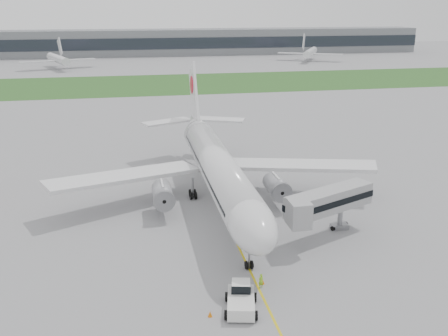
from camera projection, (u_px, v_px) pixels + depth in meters
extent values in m
plane|color=#959598|center=(223.00, 214.00, 68.31)|extent=(600.00, 600.00, 0.00)
cube|color=#2E5D22|center=(160.00, 84.00, 180.19)|extent=(600.00, 50.00, 0.02)
cube|color=slate|center=(145.00, 42.00, 280.56)|extent=(320.00, 22.00, 14.00)
cube|color=#21262F|center=(146.00, 44.00, 270.31)|extent=(320.00, 0.60, 6.00)
cylinder|color=silver|center=(218.00, 167.00, 70.29)|extent=(5.00, 38.00, 5.00)
ellipsoid|color=silver|center=(251.00, 223.00, 52.11)|extent=(5.00, 11.00, 5.00)
cube|color=black|center=(253.00, 219.00, 50.90)|extent=(3.20, 1.54, 1.14)
cone|color=silver|center=(196.00, 126.00, 90.55)|extent=(5.00, 10.53, 6.16)
cube|color=silver|center=(124.00, 176.00, 70.16)|extent=(22.13, 13.52, 1.70)
cube|color=silver|center=(300.00, 165.00, 74.90)|extent=(22.13, 13.52, 1.70)
cylinder|color=#9B9CA0|center=(163.00, 194.00, 67.31)|extent=(2.70, 5.20, 2.70)
cylinder|color=#9B9CA0|center=(277.00, 186.00, 70.23)|extent=(2.70, 5.20, 2.70)
cube|color=silver|center=(194.00, 97.00, 90.36)|extent=(0.45, 10.90, 12.76)
cylinder|color=red|center=(193.00, 85.00, 90.67)|extent=(0.60, 3.20, 3.20)
cube|color=silver|center=(167.00, 122.00, 91.85)|extent=(9.54, 6.34, 0.35)
cube|color=silver|center=(220.00, 120.00, 93.67)|extent=(9.54, 6.34, 0.35)
cylinder|color=gray|center=(249.00, 256.00, 53.84)|extent=(0.24, 0.24, 3.10)
cylinder|color=black|center=(193.00, 194.00, 74.08)|extent=(1.40, 1.10, 1.10)
cylinder|color=black|center=(235.00, 191.00, 75.25)|extent=(1.40, 1.10, 1.10)
cube|color=silver|center=(241.00, 303.00, 46.72)|extent=(3.41, 4.92, 1.20)
cube|color=silver|center=(241.00, 286.00, 47.54)|extent=(2.10, 1.95, 1.00)
cube|color=black|center=(241.00, 286.00, 47.53)|extent=(2.16, 2.01, 0.85)
cylinder|color=black|center=(227.00, 297.00, 48.28)|extent=(0.54, 0.95, 0.90)
cylinder|color=black|center=(255.00, 297.00, 48.21)|extent=(0.54, 0.95, 0.90)
cylinder|color=black|center=(226.00, 315.00, 45.44)|extent=(0.54, 0.95, 0.90)
cylinder|color=black|center=(256.00, 316.00, 45.37)|extent=(0.54, 0.95, 0.90)
cube|color=#969698|center=(329.00, 200.00, 60.78)|extent=(12.62, 7.47, 2.70)
cube|color=black|center=(329.00, 200.00, 60.78)|extent=(12.82, 7.62, 0.81)
cube|color=#969698|center=(299.00, 213.00, 56.94)|extent=(2.34, 3.06, 3.06)
cylinder|color=gray|center=(340.00, 216.00, 63.51)|extent=(0.63, 0.63, 3.41)
cube|color=gray|center=(339.00, 226.00, 63.94)|extent=(2.48, 2.01, 0.63)
cylinder|color=black|center=(333.00, 228.00, 63.32)|extent=(0.50, 0.68, 0.63)
cylinder|color=black|center=(346.00, 224.00, 64.57)|extent=(0.50, 0.68, 0.63)
cone|color=orange|center=(210.00, 314.00, 45.89)|extent=(0.42, 0.42, 0.58)
cone|color=orange|center=(263.00, 281.00, 51.26)|extent=(0.44, 0.44, 0.60)
imported|color=#97DD24|center=(261.00, 281.00, 50.47)|extent=(0.65, 0.53, 1.55)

